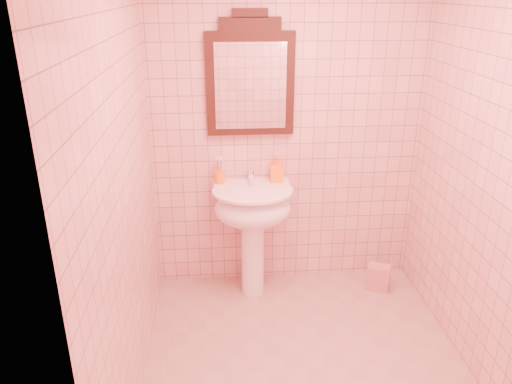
{
  "coord_description": "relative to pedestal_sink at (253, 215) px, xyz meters",
  "views": [
    {
      "loc": [
        -0.5,
        -2.43,
        2.21
      ],
      "look_at": [
        -0.27,
        0.55,
        0.98
      ],
      "focal_mm": 35.0,
      "sensor_mm": 36.0,
      "label": 1
    }
  ],
  "objects": [
    {
      "name": "mirror",
      "position": [
        -0.0,
        0.2,
        0.95
      ],
      "size": [
        0.62,
        0.06,
        0.86
      ],
      "color": "black",
      "rests_on": "back_wall"
    },
    {
      "name": "pedestal_sink",
      "position": [
        0.0,
        0.0,
        0.0
      ],
      "size": [
        0.58,
        0.58,
        0.86
      ],
      "color": "white",
      "rests_on": "floor"
    },
    {
      "name": "back_wall",
      "position": [
        0.27,
        0.23,
        0.59
      ],
      "size": [
        2.0,
        0.02,
        2.5
      ],
      "primitive_type": "cube",
      "color": "beige",
      "rests_on": "floor"
    },
    {
      "name": "towel",
      "position": [
        0.98,
        -0.03,
        -0.56
      ],
      "size": [
        0.2,
        0.17,
        0.2
      ],
      "primitive_type": "cube",
      "rotation": [
        0.0,
        0.0,
        -0.42
      ],
      "color": "#CC7880",
      "rests_on": "floor"
    },
    {
      "name": "soap_dispenser",
      "position": [
        0.19,
        0.14,
        0.3
      ],
      "size": [
        0.09,
        0.1,
        0.2
      ],
      "primitive_type": "imported",
      "rotation": [
        0.0,
        0.0,
        -0.03
      ],
      "color": "orange",
      "rests_on": "pedestal_sink"
    },
    {
      "name": "faucet",
      "position": [
        0.0,
        0.14,
        0.26
      ],
      "size": [
        0.04,
        0.16,
        0.11
      ],
      "color": "white",
      "rests_on": "pedestal_sink"
    },
    {
      "name": "floor",
      "position": [
        0.27,
        -0.87,
        -0.66
      ],
      "size": [
        2.2,
        2.2,
        0.0
      ],
      "primitive_type": "plane",
      "color": "tan",
      "rests_on": "ground"
    },
    {
      "name": "toothbrush_cup",
      "position": [
        -0.23,
        0.15,
        0.25
      ],
      "size": [
        0.08,
        0.08,
        0.18
      ],
      "rotation": [
        0.0,
        0.0,
        0.37
      ],
      "color": "orange",
      "rests_on": "pedestal_sink"
    }
  ]
}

